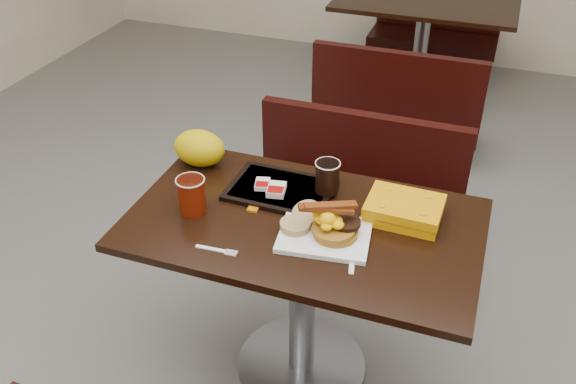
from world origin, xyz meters
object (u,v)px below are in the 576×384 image
(bench_far_s, at_px, (400,97))
(fork, at_px, (211,249))
(coffee_cup_near, at_px, (192,195))
(paper_bag, at_px, (199,148))
(pancake_stack, at_px, (336,231))
(bench_far_n, at_px, (434,24))
(clamshell, at_px, (404,210))
(table_near, at_px, (302,301))
(table_far, at_px, (420,54))
(hashbrown_sleeve_right, at_px, (276,190))
(coffee_cup_far, at_px, (327,177))
(bench_near_n, at_px, (350,203))
(hashbrown_sleeve_left, at_px, (262,184))
(knife, at_px, (352,254))
(platter, at_px, (325,235))
(tray, at_px, (281,190))

(bench_far_s, xyz_separation_m, fork, (-0.23, -2.14, 0.39))
(coffee_cup_near, distance_m, paper_bag, 0.32)
(pancake_stack, bearing_deg, bench_far_n, 92.18)
(bench_far_s, bearing_deg, fork, -96.25)
(bench_far_s, distance_m, clamshell, 1.85)
(table_near, height_order, table_far, same)
(hashbrown_sleeve_right, bearing_deg, paper_bag, 151.95)
(hashbrown_sleeve_right, xyz_separation_m, coffee_cup_far, (0.17, 0.07, 0.05))
(bench_far_n, bearing_deg, hashbrown_sleeve_right, -92.51)
(fork, xyz_separation_m, hashbrown_sleeve_right, (0.10, 0.35, 0.03))
(table_far, relative_size, fork, 8.52)
(bench_far_n, height_order, fork, fork)
(bench_near_n, distance_m, hashbrown_sleeve_left, 0.74)
(coffee_cup_near, bearing_deg, bench_near_n, 63.68)
(coffee_cup_near, distance_m, hashbrown_sleeve_left, 0.27)
(table_far, height_order, knife, knife)
(bench_far_s, xyz_separation_m, clamshell, (0.32, -1.77, 0.42))
(pancake_stack, relative_size, coffee_cup_near, 1.12)
(pancake_stack, distance_m, fork, 0.41)
(platter, bearing_deg, hashbrown_sleeve_left, 139.64)
(table_near, distance_m, fork, 0.51)
(coffee_cup_near, bearing_deg, hashbrown_sleeve_right, 36.90)
(bench_far_s, bearing_deg, coffee_cup_far, -89.08)
(bench_far_s, distance_m, platter, 2.01)
(table_near, xyz_separation_m, bench_near_n, (0.00, 0.70, -0.02))
(pancake_stack, bearing_deg, bench_far_s, 93.73)
(clamshell, bearing_deg, bench_near_n, 120.65)
(coffee_cup_near, bearing_deg, clamshell, 16.39)
(table_far, relative_size, bench_far_n, 1.20)
(fork, distance_m, hashbrown_sleeve_left, 0.37)
(table_far, bearing_deg, bench_near_n, -90.00)
(bench_near_n, relative_size, table_far, 0.83)
(bench_far_n, distance_m, platter, 3.39)
(table_far, xyz_separation_m, bench_far_n, (0.00, 0.70, -0.02))
(coffee_cup_near, xyz_separation_m, tray, (0.25, 0.22, -0.06))
(table_near, height_order, fork, fork)
(bench_far_s, height_order, coffee_cup_near, coffee_cup_near)
(table_near, bearing_deg, tray, 133.85)
(hashbrown_sleeve_right, distance_m, clamshell, 0.46)
(platter, relative_size, knife, 1.54)
(hashbrown_sleeve_left, bearing_deg, table_far, 70.37)
(table_far, bearing_deg, bench_far_n, 90.00)
(platter, bearing_deg, bench_near_n, 89.56)
(bench_far_s, bearing_deg, platter, -87.28)
(bench_far_n, relative_size, fork, 7.10)
(table_near, relative_size, hashbrown_sleeve_left, 17.26)
(fork, relative_size, tray, 0.38)
(bench_far_s, xyz_separation_m, bench_far_n, (0.00, 1.40, 0.00))
(bench_far_n, bearing_deg, coffee_cup_far, -89.49)
(fork, bearing_deg, coffee_cup_far, 55.05)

